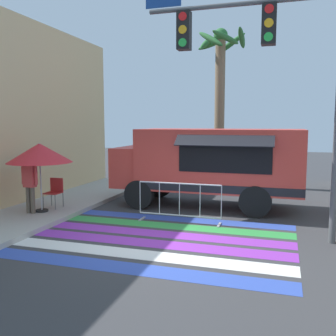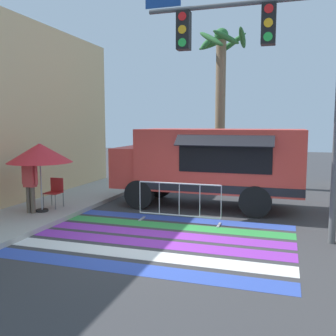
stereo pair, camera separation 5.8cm
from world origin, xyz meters
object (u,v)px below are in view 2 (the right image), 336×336
folding_chair (55,190)px  palm_tree (221,85)px  traffic_signal_pole (269,58)px  vendor_person (30,181)px  patio_umbrella (40,153)px  barricade_front (179,203)px  food_truck (206,161)px

folding_chair → palm_tree: 8.55m
traffic_signal_pole → vendor_person: traffic_signal_pole is taller
traffic_signal_pole → patio_umbrella: traffic_signal_pole is taller
vendor_person → palm_tree: size_ratio=0.24×
patio_umbrella → barricade_front: (4.09, 0.50, -1.31)m
traffic_signal_pole → barricade_front: (-2.31, 0.69, -3.65)m
patio_umbrella → traffic_signal_pole: bearing=-1.8°
folding_chair → palm_tree: palm_tree is taller
food_truck → vendor_person: size_ratio=3.69×
food_truck → folding_chair: (-4.34, -2.06, -0.82)m
traffic_signal_pole → vendor_person: 7.30m
traffic_signal_pole → barricade_front: bearing=163.3°
food_truck → folding_chair: food_truck is taller
folding_chair → food_truck: bearing=21.8°
traffic_signal_pole → patio_umbrella: size_ratio=2.87×
food_truck → barricade_front: bearing=-97.3°
barricade_front → folding_chair: bearing=178.1°
palm_tree → food_truck: bearing=-85.9°
patio_umbrella → palm_tree: 8.65m
food_truck → vendor_person: bearing=-147.1°
food_truck → patio_umbrella: food_truck is taller
barricade_front → traffic_signal_pole: bearing=-16.7°
folding_chair → vendor_person: size_ratio=0.55×
patio_umbrella → food_truck: bearing=31.7°
traffic_signal_pole → barricade_front: size_ratio=2.48×
food_truck → traffic_signal_pole: bearing=-54.9°
barricade_front → patio_umbrella: bearing=-173.0°
patio_umbrella → barricade_front: 4.32m
barricade_front → palm_tree: size_ratio=0.35×
barricade_front → vendor_person: bearing=-170.0°
palm_tree → vendor_person: bearing=-119.5°
traffic_signal_pole → food_truck: bearing=125.1°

